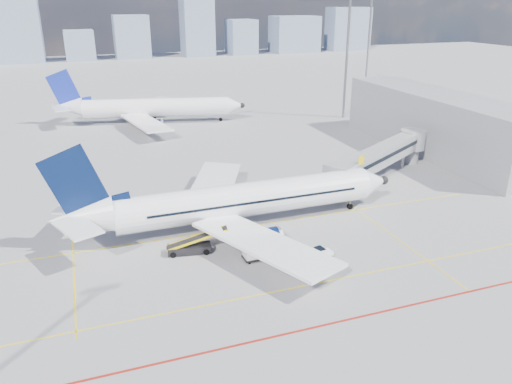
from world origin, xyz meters
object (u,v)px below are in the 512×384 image
second_aircraft (148,108)px  ramp_worker (313,258)px  main_aircraft (234,202)px  cargo_dolly (259,250)px  belt_loader (191,247)px  baggage_tug (321,254)px

second_aircraft → ramp_worker: (6.35, -66.77, -2.40)m
main_aircraft → ramp_worker: size_ratio=24.91×
ramp_worker → cargo_dolly: bearing=86.6°
belt_loader → cargo_dolly: bearing=-21.4°
cargo_dolly → ramp_worker: 5.51m
belt_loader → ramp_worker: size_ratio=4.01×
main_aircraft → belt_loader: (-6.14, -4.43, -2.54)m
baggage_tug → belt_loader: bearing=143.9°
cargo_dolly → main_aircraft: bearing=89.3°
baggage_tug → cargo_dolly: 6.38m
second_aircraft → baggage_tug: size_ratio=17.83×
baggage_tug → second_aircraft: bearing=87.0°
cargo_dolly → belt_loader: 7.28m
cargo_dolly → second_aircraft: bearing=90.0°
second_aircraft → ramp_worker: size_ratio=24.46×
second_aircraft → cargo_dolly: (1.73, -63.79, -2.22)m
second_aircraft → belt_loader: (-4.54, -60.09, -2.54)m
baggage_tug → belt_loader: size_ratio=0.34×
cargo_dolly → belt_loader: belt_loader is taller
second_aircraft → baggage_tug: bearing=-70.4°
belt_loader → ramp_worker: bearing=-22.3°
second_aircraft → belt_loader: second_aircraft is taller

